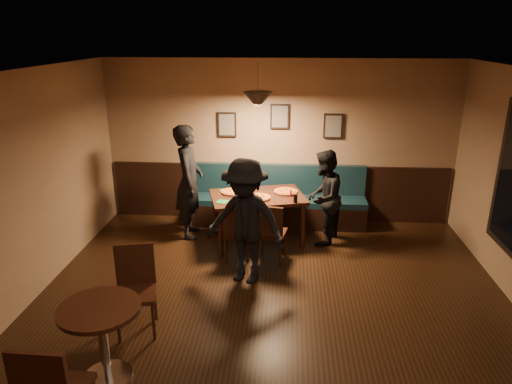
% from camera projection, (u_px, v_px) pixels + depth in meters
% --- Properties ---
extents(floor, '(7.00, 7.00, 0.00)m').
position_uv_depth(floor, '(269.00, 336.00, 5.18)').
color(floor, black).
rests_on(floor, ground).
extents(ceiling, '(7.00, 7.00, 0.00)m').
position_uv_depth(ceiling, '(272.00, 79.00, 4.26)').
color(ceiling, silver).
rests_on(ceiling, ground).
extents(wall_back, '(6.00, 0.00, 6.00)m').
position_uv_depth(wall_back, '(279.00, 142.00, 8.02)').
color(wall_back, '#8C704F').
rests_on(wall_back, ground).
extents(wainscot, '(5.88, 0.06, 1.00)m').
position_uv_depth(wainscot, '(278.00, 192.00, 8.29)').
color(wainscot, black).
rests_on(wainscot, ground).
extents(booth_bench, '(3.00, 0.60, 1.00)m').
position_uv_depth(booth_bench, '(278.00, 197.00, 8.03)').
color(booth_bench, '#0F232D').
rests_on(booth_bench, ground).
extents(picture_left, '(0.32, 0.04, 0.42)m').
position_uv_depth(picture_left, '(227.00, 125.00, 7.96)').
color(picture_left, black).
rests_on(picture_left, wall_back).
extents(picture_center, '(0.32, 0.04, 0.42)m').
position_uv_depth(picture_center, '(280.00, 116.00, 7.84)').
color(picture_center, black).
rests_on(picture_center, wall_back).
extents(picture_right, '(0.32, 0.04, 0.42)m').
position_uv_depth(picture_right, '(333.00, 126.00, 7.83)').
color(picture_right, black).
rests_on(picture_right, wall_back).
extents(pendant_lamp, '(0.44, 0.44, 0.25)m').
position_uv_depth(pendant_lamp, '(258.00, 100.00, 6.82)').
color(pendant_lamp, black).
rests_on(pendant_lamp, ceiling).
extents(dining_table, '(1.63, 1.27, 0.77)m').
position_uv_depth(dining_table, '(258.00, 218.00, 7.44)').
color(dining_table, black).
rests_on(dining_table, floor).
extents(chair_near_left, '(0.41, 0.41, 0.85)m').
position_uv_depth(chair_near_left, '(237.00, 231.00, 6.87)').
color(chair_near_left, black).
rests_on(chair_near_left, floor).
extents(chair_near_right, '(0.47, 0.47, 0.91)m').
position_uv_depth(chair_near_right, '(271.00, 232.00, 6.76)').
color(chair_near_right, black).
rests_on(chair_near_right, floor).
extents(diner_left, '(0.51, 0.71, 1.85)m').
position_uv_depth(diner_left, '(189.00, 182.00, 7.47)').
color(diner_left, black).
rests_on(diner_left, floor).
extents(diner_right, '(0.80, 0.89, 1.51)m').
position_uv_depth(diner_right, '(324.00, 198.00, 7.26)').
color(diner_right, black).
rests_on(diner_right, floor).
extents(diner_front, '(1.25, 0.95, 1.71)m').
position_uv_depth(diner_front, '(245.00, 222.00, 6.10)').
color(diner_front, black).
rests_on(diner_front, floor).
extents(pizza_a, '(0.42, 0.42, 0.04)m').
position_uv_depth(pizza_a, '(233.00, 192.00, 7.42)').
color(pizza_a, '#BF5524').
rests_on(pizza_a, dining_table).
extents(pizza_b, '(0.40, 0.40, 0.04)m').
position_uv_depth(pizza_b, '(259.00, 197.00, 7.17)').
color(pizza_b, orange).
rests_on(pizza_b, dining_table).
extents(pizza_c, '(0.43, 0.43, 0.04)m').
position_uv_depth(pizza_c, '(286.00, 191.00, 7.43)').
color(pizza_c, orange).
rests_on(pizza_c, dining_table).
extents(soda_glass, '(0.07, 0.07, 0.14)m').
position_uv_depth(soda_glass, '(295.00, 198.00, 6.99)').
color(soda_glass, black).
rests_on(soda_glass, dining_table).
extents(tabasco_bottle, '(0.03, 0.03, 0.12)m').
position_uv_depth(tabasco_bottle, '(291.00, 193.00, 7.25)').
color(tabasco_bottle, '#A90519').
rests_on(tabasco_bottle, dining_table).
extents(napkin_a, '(0.20, 0.20, 0.01)m').
position_uv_depth(napkin_a, '(224.00, 190.00, 7.54)').
color(napkin_a, '#1C6A23').
rests_on(napkin_a, dining_table).
extents(napkin_b, '(0.19, 0.19, 0.01)m').
position_uv_depth(napkin_b, '(222.00, 202.00, 7.04)').
color(napkin_b, '#20782C').
rests_on(napkin_b, dining_table).
extents(cutlery_set, '(0.17, 0.07, 0.00)m').
position_uv_depth(cutlery_set, '(256.00, 204.00, 6.95)').
color(cutlery_set, silver).
rests_on(cutlery_set, dining_table).
extents(cafe_table, '(0.86, 0.86, 0.81)m').
position_uv_depth(cafe_table, '(104.00, 344.00, 4.43)').
color(cafe_table, black).
rests_on(cafe_table, floor).
extents(cafe_chair_far, '(0.53, 0.53, 0.99)m').
position_uv_depth(cafe_chair_far, '(135.00, 292.00, 5.13)').
color(cafe_chair_far, black).
rests_on(cafe_chair_far, floor).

